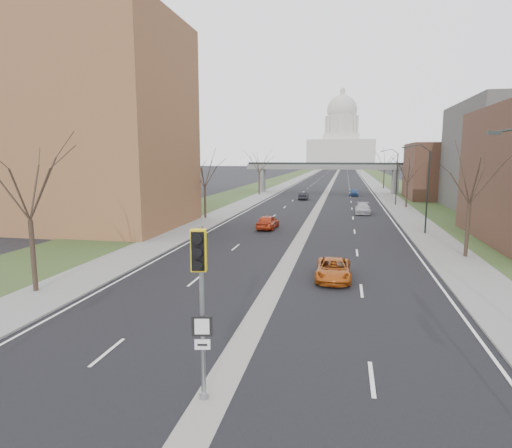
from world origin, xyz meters
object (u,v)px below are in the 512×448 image
(car_right_near, at_px, (333,269))
(car_right_far, at_px, (354,192))
(car_right_mid, at_px, (363,208))
(car_left_near, at_px, (268,222))
(car_left_far, at_px, (304,196))
(signal_pole_median, at_px, (200,283))

(car_right_near, distance_m, car_right_far, 59.84)
(car_right_mid, bearing_deg, car_left_near, -123.56)
(car_right_far, bearing_deg, car_right_mid, -86.52)
(car_left_near, distance_m, car_right_far, 43.07)
(car_left_far, distance_m, car_right_far, 13.10)
(car_left_near, relative_size, car_right_mid, 0.92)
(car_right_near, height_order, car_right_far, car_right_far)
(car_right_far, bearing_deg, car_left_far, -131.28)
(signal_pole_median, xyz_separation_m, car_right_mid, (6.55, 47.37, -3.17))
(signal_pole_median, relative_size, car_left_far, 1.33)
(car_right_mid, bearing_deg, signal_pole_median, -96.52)
(car_left_near, bearing_deg, signal_pole_median, 99.75)
(signal_pole_median, distance_m, car_left_near, 32.90)
(car_left_near, relative_size, car_right_far, 1.07)
(signal_pole_median, xyz_separation_m, car_right_near, (3.55, 14.70, -3.23))
(car_right_far, bearing_deg, car_right_near, -90.15)
(signal_pole_median, relative_size, car_right_mid, 1.14)
(car_left_far, relative_size, car_right_mid, 0.86)
(car_left_near, height_order, car_right_mid, car_left_near)
(car_left_far, distance_m, car_right_near, 50.71)
(signal_pole_median, height_order, car_left_far, signal_pole_median)
(signal_pole_median, xyz_separation_m, car_right_far, (5.90, 74.49, -3.16))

